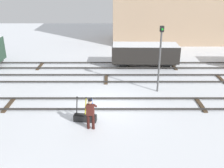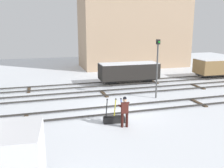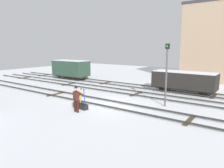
% 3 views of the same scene
% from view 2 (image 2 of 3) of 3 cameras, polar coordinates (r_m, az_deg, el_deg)
% --- Properties ---
extents(ground_plane, '(60.00, 60.00, 0.00)m').
position_cam_2_polar(ground_plane, '(16.48, 1.96, -6.10)').
color(ground_plane, silver).
extents(track_main_line, '(44.00, 1.94, 0.18)m').
position_cam_2_polar(track_main_line, '(16.45, 1.96, -5.73)').
color(track_main_line, '#2D2B28').
rests_on(track_main_line, ground_plane).
extents(track_siding_near, '(44.00, 1.94, 0.18)m').
position_cam_2_polar(track_siding_near, '(20.33, -1.81, -2.06)').
color(track_siding_near, '#2D2B28').
rests_on(track_siding_near, ground_plane).
extents(track_siding_far, '(44.00, 1.94, 0.18)m').
position_cam_2_polar(track_siding_far, '(23.26, -3.76, -0.13)').
color(track_siding_far, '#2D2B28').
rests_on(track_siding_far, ground_plane).
extents(switch_lever_frame, '(1.28, 0.52, 1.45)m').
position_cam_2_polar(switch_lever_frame, '(14.45, 0.47, -7.86)').
color(switch_lever_frame, black).
rests_on(switch_lever_frame, ground_plane).
extents(rail_worker, '(0.59, 0.72, 1.73)m').
position_cam_2_polar(rail_worker, '(13.66, 2.87, -5.90)').
color(rail_worker, '#351511').
rests_on(rail_worker, ground_plane).
extents(signal_post, '(0.24, 0.32, 4.44)m').
position_cam_2_polar(signal_post, '(19.07, 10.25, 4.61)').
color(signal_post, '#4C4C4C').
rests_on(signal_post, ground_plane).
extents(apartment_building, '(14.43, 6.21, 9.58)m').
position_cam_2_polar(apartment_building, '(34.51, 4.99, 11.99)').
color(apartment_building, tan).
rests_on(apartment_building, ground_plane).
extents(freight_car_back_track, '(5.68, 2.04, 1.99)m').
position_cam_2_polar(freight_car_back_track, '(23.95, 3.85, 2.85)').
color(freight_car_back_track, '#2D2B28').
rests_on(freight_car_back_track, ground_plane).
extents(freight_car_near_switch, '(5.83, 2.39, 2.02)m').
position_cam_2_polar(freight_car_near_switch, '(29.34, 23.72, 3.68)').
color(freight_car_near_switch, '#2D2B28').
rests_on(freight_car_near_switch, ground_plane).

